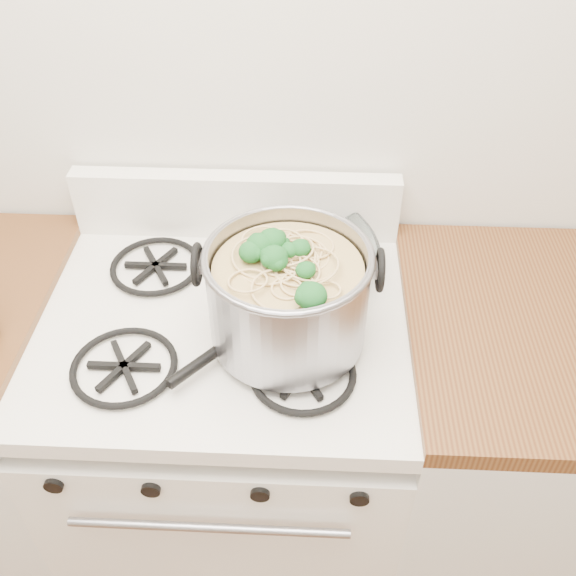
% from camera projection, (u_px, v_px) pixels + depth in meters
% --- Properties ---
extents(gas_range, '(0.76, 0.66, 0.92)m').
position_uv_depth(gas_range, '(235.00, 449.00, 1.64)').
color(gas_range, white).
rests_on(gas_range, ground).
extents(counter_left, '(0.25, 0.65, 0.92)m').
position_uv_depth(counter_left, '(39.00, 435.00, 1.64)').
color(counter_left, silver).
rests_on(counter_left, ground).
extents(stock_pot, '(0.34, 0.31, 0.21)m').
position_uv_depth(stock_pot, '(288.00, 296.00, 1.20)').
color(stock_pot, gray).
rests_on(stock_pot, gas_range).
extents(spatula, '(0.42, 0.42, 0.02)m').
position_uv_depth(spatula, '(269.00, 314.00, 1.29)').
color(spatula, black).
rests_on(spatula, gas_range).
extents(glass_bowl, '(0.12, 0.12, 0.02)m').
position_uv_depth(glass_bowl, '(319.00, 257.00, 1.43)').
color(glass_bowl, white).
rests_on(glass_bowl, gas_range).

